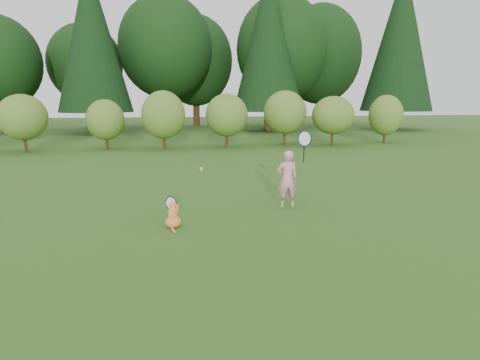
{
  "coord_description": "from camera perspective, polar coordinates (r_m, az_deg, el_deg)",
  "views": [
    {
      "loc": [
        -1.23,
        -7.4,
        2.37
      ],
      "look_at": [
        0.2,
        0.8,
        0.7
      ],
      "focal_mm": 30.0,
      "sensor_mm": 36.0,
      "label": 1
    }
  ],
  "objects": [
    {
      "name": "woodland_backdrop",
      "position": [
        30.85,
        -7.98,
        20.82
      ],
      "size": [
        48.0,
        10.0,
        15.0
      ],
      "primitive_type": null,
      "color": "black",
      "rests_on": "ground"
    },
    {
      "name": "cat",
      "position": [
        7.7,
        -9.53,
        -4.73
      ],
      "size": [
        0.45,
        0.76,
        0.67
      ],
      "rotation": [
        0.0,
        0.0,
        -0.26
      ],
      "color": "#D55D29",
      "rests_on": "ground"
    },
    {
      "name": "shrub_row",
      "position": [
        20.46,
        -6.5,
        8.56
      ],
      "size": [
        28.0,
        3.0,
        2.8
      ],
      "primitive_type": null,
      "color": "#597123",
      "rests_on": "ground"
    },
    {
      "name": "ground",
      "position": [
        7.87,
        -0.44,
        -6.19
      ],
      "size": [
        100.0,
        100.0,
        0.0
      ],
      "primitive_type": "plane",
      "color": "#225317",
      "rests_on": "ground"
    },
    {
      "name": "child",
      "position": [
        8.97,
        6.83,
        0.36
      ],
      "size": [
        0.72,
        0.45,
        1.92
      ],
      "rotation": [
        0.0,
        0.0,
        3.1
      ],
      "color": "pink",
      "rests_on": "ground"
    },
    {
      "name": "tennis_ball",
      "position": [
        7.79,
        -5.54,
        1.58
      ],
      "size": [
        0.07,
        0.07,
        0.07
      ],
      "color": "#A4C517",
      "rests_on": "ground"
    }
  ]
}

